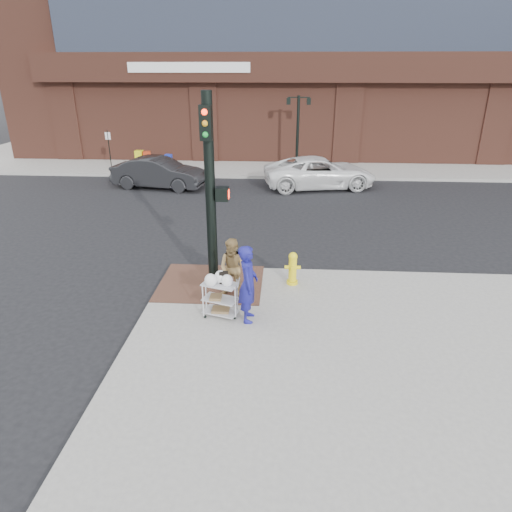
# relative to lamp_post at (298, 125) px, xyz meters

# --- Properties ---
(ground) EXTENTS (220.00, 220.00, 0.00)m
(ground) POSITION_rel_lamp_post_xyz_m (-2.00, -16.00, -2.62)
(ground) COLOR black
(ground) RESTS_ON ground
(sidewalk_far) EXTENTS (65.00, 36.00, 0.15)m
(sidewalk_far) POSITION_rel_lamp_post_xyz_m (10.50, 16.00, -2.54)
(sidewalk_far) COLOR gray
(sidewalk_far) RESTS_ON ground
(brick_curb_ramp) EXTENTS (2.80, 2.40, 0.01)m
(brick_curb_ramp) POSITION_rel_lamp_post_xyz_m (-2.60, -15.10, -2.46)
(brick_curb_ramp) COLOR #533226
(brick_curb_ramp) RESTS_ON sidewalk_near
(lamp_post) EXTENTS (1.32, 0.22, 4.00)m
(lamp_post) POSITION_rel_lamp_post_xyz_m (0.00, 0.00, 0.00)
(lamp_post) COLOR black
(lamp_post) RESTS_ON sidewalk_far
(parking_sign) EXTENTS (0.05, 0.05, 2.20)m
(parking_sign) POSITION_rel_lamp_post_xyz_m (-10.50, -1.00, -1.37)
(parking_sign) COLOR black
(parking_sign) RESTS_ON sidewalk_far
(traffic_signal_pole) EXTENTS (0.61, 0.51, 5.00)m
(traffic_signal_pole) POSITION_rel_lamp_post_xyz_m (-2.48, -15.23, 0.21)
(traffic_signal_pole) COLOR black
(traffic_signal_pole) RESTS_ON sidewalk_near
(woman_blue) EXTENTS (0.46, 0.69, 1.86)m
(woman_blue) POSITION_rel_lamp_post_xyz_m (-1.42, -16.94, -1.54)
(woman_blue) COLOR navy
(woman_blue) RESTS_ON sidewalk_near
(pedestrian_tan) EXTENTS (0.87, 0.74, 1.59)m
(pedestrian_tan) POSITION_rel_lamp_post_xyz_m (-1.88, -15.86, -1.68)
(pedestrian_tan) COLOR #987947
(pedestrian_tan) RESTS_ON sidewalk_near
(sedan_dark) EXTENTS (4.79, 2.35, 1.51)m
(sedan_dark) POSITION_rel_lamp_post_xyz_m (-6.87, -4.25, -1.86)
(sedan_dark) COLOR black
(sedan_dark) RESTS_ON ground
(minivan_white) EXTENTS (5.85, 3.49, 1.52)m
(minivan_white) POSITION_rel_lamp_post_xyz_m (1.08, -3.70, -1.86)
(minivan_white) COLOR white
(minivan_white) RESTS_ON ground
(utility_cart) EXTENTS (0.91, 0.68, 1.12)m
(utility_cart) POSITION_rel_lamp_post_xyz_m (-2.09, -16.79, -1.96)
(utility_cart) COLOR #B4B4BA
(utility_cart) RESTS_ON sidewalk_near
(fire_hydrant) EXTENTS (0.43, 0.30, 0.92)m
(fire_hydrant) POSITION_rel_lamp_post_xyz_m (-0.37, -14.98, -2.00)
(fire_hydrant) COLOR yellow
(fire_hydrant) RESTS_ON sidewalk_near
(newsbox_red) EXTENTS (0.50, 0.47, 1.00)m
(newsbox_red) POSITION_rel_lamp_post_xyz_m (-8.52, -0.59, -1.97)
(newsbox_red) COLOR #B33014
(newsbox_red) RESTS_ON sidewalk_far
(newsbox_yellow) EXTENTS (0.44, 0.40, 1.02)m
(newsbox_yellow) POSITION_rel_lamp_post_xyz_m (-9.00, -0.45, -1.96)
(newsbox_yellow) COLOR yellow
(newsbox_yellow) RESTS_ON sidewalk_far
(newsbox_blue) EXTENTS (0.38, 0.35, 0.89)m
(newsbox_blue) POSITION_rel_lamp_post_xyz_m (-7.23, -0.78, -2.03)
(newsbox_blue) COLOR #1A30AE
(newsbox_blue) RESTS_ON sidewalk_far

